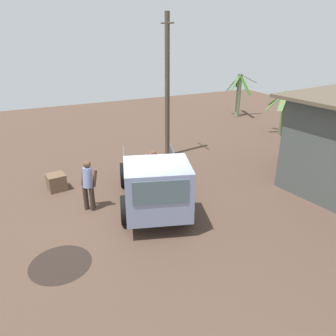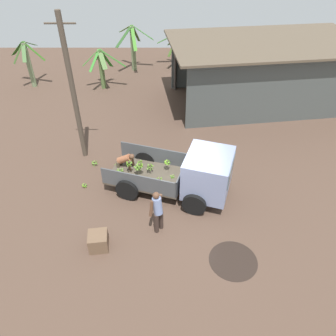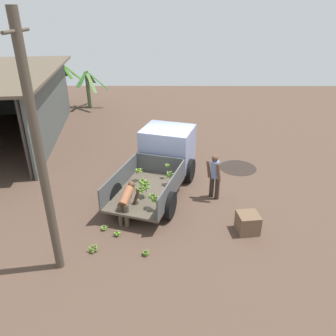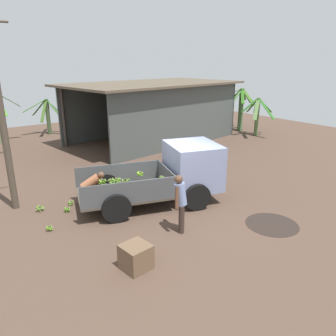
% 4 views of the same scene
% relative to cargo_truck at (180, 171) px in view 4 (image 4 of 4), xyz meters
% --- Properties ---
extents(ground, '(36.00, 36.00, 0.00)m').
position_rel_cargo_truck_xyz_m(ground, '(-0.40, -0.09, -1.08)').
color(ground, '#4F3A2E').
extents(mud_patch_0, '(1.59, 1.59, 0.01)m').
position_rel_cargo_truck_xyz_m(mud_patch_0, '(1.06, -3.16, -1.07)').
color(mud_patch_0, black).
rests_on(mud_patch_0, ground).
extents(cargo_truck, '(5.17, 3.28, 2.01)m').
position_rel_cargo_truck_xyz_m(cargo_truck, '(0.00, 0.00, 0.00)').
color(cargo_truck, '#4D4437').
rests_on(cargo_truck, ground).
extents(warehouse_shed, '(11.26, 7.24, 3.50)m').
position_rel_cargo_truck_xyz_m(warehouse_shed, '(4.79, 8.29, 1.43)').
color(warehouse_shed, '#494F4D').
rests_on(warehouse_shed, ground).
extents(utility_pole, '(1.14, 0.22, 6.27)m').
position_rel_cargo_truck_xyz_m(utility_pole, '(-4.93, 2.72, 2.11)').
color(utility_pole, '#4A3E33').
rests_on(utility_pole, ground).
extents(banana_palm_0, '(2.59, 2.25, 2.93)m').
position_rel_cargo_truck_xyz_m(banana_palm_0, '(10.96, 7.05, 0.52)').
color(banana_palm_0, '#4F7744').
rests_on(banana_palm_0, ground).
extents(banana_palm_2, '(2.38, 2.17, 2.46)m').
position_rel_cargo_truck_xyz_m(banana_palm_2, '(10.58, 5.29, 0.30)').
color(banana_palm_2, '#526D3D').
rests_on(banana_palm_2, ground).
extents(banana_palm_4, '(2.48, 2.33, 2.34)m').
position_rel_cargo_truck_xyz_m(banana_palm_4, '(-0.35, 13.85, 0.20)').
color(banana_palm_4, '#445936').
rests_on(banana_palm_4, ground).
extents(person_foreground_visitor, '(0.56, 0.58, 1.72)m').
position_rel_cargo_truck_xyz_m(person_foreground_visitor, '(-1.42, -1.79, -0.12)').
color(person_foreground_visitor, '#352822').
rests_on(person_foreground_visitor, ground).
extents(person_worker_loading, '(0.82, 0.74, 1.27)m').
position_rel_cargo_truck_xyz_m(person_worker_loading, '(-2.88, 1.15, -0.31)').
color(person_worker_loading, '#4D4130').
rests_on(person_worker_loading, ground).
extents(banana_bunch_on_ground_0, '(0.30, 0.30, 0.22)m').
position_rel_cargo_truck_xyz_m(banana_bunch_on_ground_0, '(-4.35, 1.95, -0.95)').
color(banana_bunch_on_ground_0, brown).
rests_on(banana_bunch_on_ground_0, ground).
extents(banana_bunch_on_ground_1, '(0.21, 0.20, 0.17)m').
position_rel_cargo_truck_xyz_m(banana_bunch_on_ground_1, '(-4.51, 0.46, -0.98)').
color(banana_bunch_on_ground_1, brown).
rests_on(banana_bunch_on_ground_1, ground).
extents(banana_bunch_on_ground_2, '(0.22, 0.22, 0.17)m').
position_rel_cargo_truck_xyz_m(banana_bunch_on_ground_2, '(-3.36, 1.82, -0.99)').
color(banana_bunch_on_ground_2, '#413A2A').
rests_on(banana_bunch_on_ground_2, ground).
extents(banana_bunch_on_ground_3, '(0.21, 0.22, 0.19)m').
position_rel_cargo_truck_xyz_m(banana_bunch_on_ground_3, '(-3.64, 1.38, -0.97)').
color(banana_bunch_on_ground_3, brown).
rests_on(banana_bunch_on_ground_3, ground).
extents(wooden_crate_0, '(0.71, 0.71, 0.61)m').
position_rel_cargo_truck_xyz_m(wooden_crate_0, '(-3.40, -2.60, -0.77)').
color(wooden_crate_0, brown).
rests_on(wooden_crate_0, ground).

